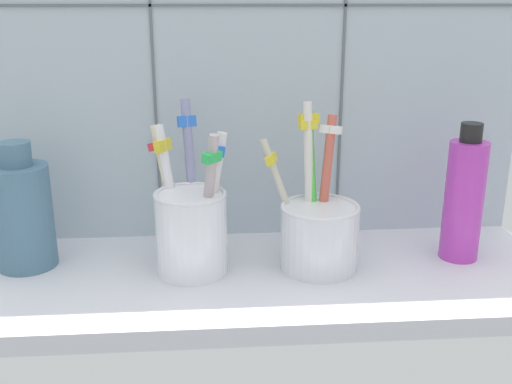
# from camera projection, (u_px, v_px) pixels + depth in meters

# --- Properties ---
(counter_slab) EXTENTS (0.64, 0.22, 0.02)m
(counter_slab) POSITION_uv_depth(u_px,v_px,m) (257.00, 281.00, 0.63)
(counter_slab) COLOR silver
(counter_slab) RESTS_ON ground
(tile_wall_back) EXTENTS (0.64, 0.02, 0.45)m
(tile_wall_back) POSITION_uv_depth(u_px,v_px,m) (248.00, 62.00, 0.68)
(tile_wall_back) COLOR #B2C1CC
(tile_wall_back) RESTS_ON ground
(toothbrush_cup_left) EXTENTS (0.08, 0.10, 0.17)m
(toothbrush_cup_left) POSITION_uv_depth(u_px,v_px,m) (191.00, 225.00, 0.62)
(toothbrush_cup_left) COLOR white
(toothbrush_cup_left) RESTS_ON counter_slab
(toothbrush_cup_right) EXTENTS (0.10, 0.08, 0.17)m
(toothbrush_cup_right) POSITION_uv_depth(u_px,v_px,m) (318.00, 230.00, 0.63)
(toothbrush_cup_right) COLOR silver
(toothbrush_cup_right) RESTS_ON counter_slab
(ceramic_vase) EXTENTS (0.06, 0.06, 0.14)m
(ceramic_vase) POSITION_uv_depth(u_px,v_px,m) (22.00, 213.00, 0.63)
(ceramic_vase) COLOR slate
(ceramic_vase) RESTS_ON counter_slab
(soap_bottle) EXTENTS (0.04, 0.04, 0.15)m
(soap_bottle) POSITION_uv_depth(u_px,v_px,m) (464.00, 198.00, 0.65)
(soap_bottle) COLOR #B83AB4
(soap_bottle) RESTS_ON counter_slab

